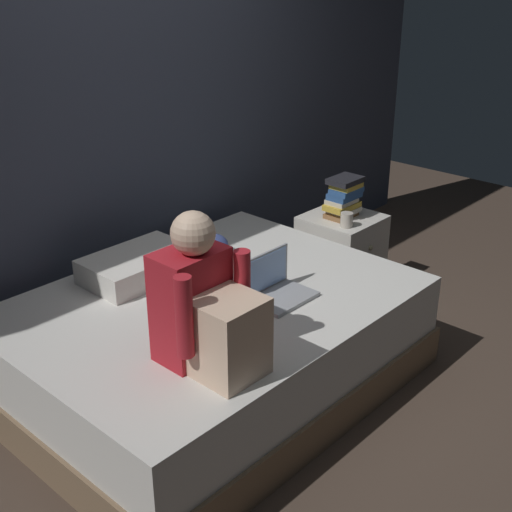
# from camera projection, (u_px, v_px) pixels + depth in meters

# --- Properties ---
(ground_plane) EXTENTS (8.00, 8.00, 0.00)m
(ground_plane) POSITION_uv_depth(u_px,v_px,m) (282.00, 390.00, 3.53)
(ground_plane) COLOR #47382D
(wall_back) EXTENTS (5.60, 0.10, 2.70)m
(wall_back) POSITION_uv_depth(u_px,v_px,m) (119.00, 98.00, 3.72)
(wall_back) COLOR #383D4C
(wall_back) RESTS_ON ground_plane
(bed) EXTENTS (2.00, 1.50, 0.51)m
(bed) POSITION_uv_depth(u_px,v_px,m) (213.00, 342.00, 3.48)
(bed) COLOR #7A6047
(bed) RESTS_ON ground_plane
(nightstand) EXTENTS (0.44, 0.46, 0.54)m
(nightstand) POSITION_uv_depth(u_px,v_px,m) (341.00, 255.00, 4.43)
(nightstand) COLOR beige
(nightstand) RESTS_ON ground_plane
(person_sitting) EXTENTS (0.39, 0.44, 0.66)m
(person_sitting) POSITION_uv_depth(u_px,v_px,m) (206.00, 309.00, 2.74)
(person_sitting) COLOR #B21E28
(person_sitting) RESTS_ON bed
(laptop) EXTENTS (0.32, 0.23, 0.22)m
(laptop) POSITION_uv_depth(u_px,v_px,m) (276.00, 287.00, 3.36)
(laptop) COLOR #9EA0A5
(laptop) RESTS_ON bed
(pillow) EXTENTS (0.56, 0.36, 0.13)m
(pillow) POSITION_uv_depth(u_px,v_px,m) (138.00, 265.00, 3.56)
(pillow) COLOR silver
(pillow) RESTS_ON bed
(book_stack) EXTENTS (0.24, 0.17, 0.26)m
(book_stack) POSITION_uv_depth(u_px,v_px,m) (344.00, 198.00, 4.26)
(book_stack) COLOR brown
(book_stack) RESTS_ON nightstand
(mug) EXTENTS (0.08, 0.08, 0.09)m
(mug) POSITION_uv_depth(u_px,v_px,m) (347.00, 220.00, 4.14)
(mug) COLOR #BCB2A3
(mug) RESTS_ON nightstand
(clothes_pile) EXTENTS (0.24, 0.20, 0.13)m
(clothes_pile) POSITION_uv_depth(u_px,v_px,m) (208.00, 246.00, 3.80)
(clothes_pile) COLOR #4C6B56
(clothes_pile) RESTS_ON bed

